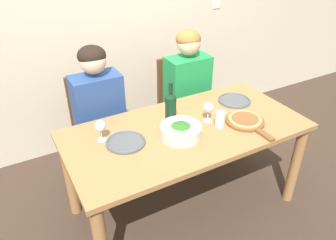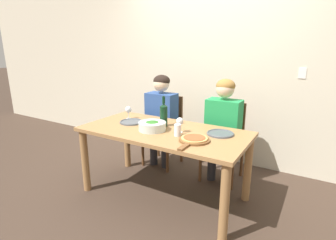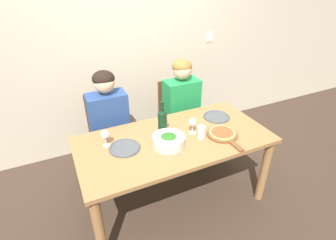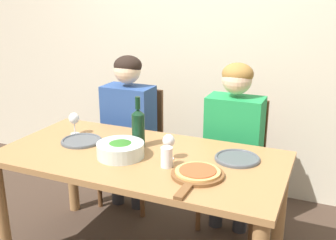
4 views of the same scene
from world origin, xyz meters
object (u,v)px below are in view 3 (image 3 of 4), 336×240
(pizza_on_board, at_px, (223,134))
(wine_glass_right, at_px, (193,123))
(wine_bottle, at_px, (162,121))
(dinner_plate_right, at_px, (216,116))
(person_man, at_px, (182,102))
(chair_left, at_px, (109,132))
(broccoli_bowl, at_px, (169,141))
(person_woman, at_px, (109,118))
(wine_glass_left, at_px, (105,135))
(chair_right, at_px, (177,116))
(dinner_plate_left, at_px, (125,148))
(water_tumbler, at_px, (201,132))

(pizza_on_board, bearing_deg, wine_glass_right, 146.06)
(wine_bottle, relative_size, dinner_plate_right, 1.23)
(person_man, height_order, wine_glass_right, person_man)
(wine_bottle, distance_m, wine_glass_right, 0.27)
(chair_left, xyz_separation_m, broccoli_bowl, (0.34, -0.80, 0.29))
(person_woman, relative_size, wine_bottle, 3.78)
(chair_left, relative_size, person_woman, 0.76)
(wine_glass_left, bearing_deg, pizza_on_board, -16.51)
(person_man, distance_m, pizza_on_board, 0.77)
(chair_right, height_order, person_man, person_man)
(wine_bottle, relative_size, dinner_plate_left, 1.23)
(wine_glass_left, distance_m, water_tumbler, 0.81)
(person_man, distance_m, wine_glass_left, 1.09)
(person_man, bearing_deg, dinner_plate_left, -145.34)
(chair_right, distance_m, person_man, 0.26)
(person_woman, distance_m, water_tumbler, 0.96)
(chair_left, height_order, water_tumbler, chair_left)
(dinner_plate_right, height_order, wine_glass_left, wine_glass_left)
(person_man, distance_m, dinner_plate_left, 1.02)
(dinner_plate_right, bearing_deg, wine_bottle, -175.89)
(broccoli_bowl, bearing_deg, chair_left, 112.69)
(person_woman, relative_size, dinner_plate_left, 4.65)
(pizza_on_board, height_order, wine_glass_left, wine_glass_left)
(person_man, xyz_separation_m, water_tumbler, (-0.19, -0.71, 0.07))
(dinner_plate_left, xyz_separation_m, water_tumbler, (0.65, -0.13, 0.05))
(person_woman, distance_m, dinner_plate_left, 0.58)
(person_man, bearing_deg, broccoli_bowl, -125.60)
(chair_left, height_order, pizza_on_board, chair_left)
(person_woman, height_order, dinner_plate_left, person_woman)
(wine_bottle, height_order, dinner_plate_left, wine_bottle)
(wine_bottle, relative_size, wine_glass_right, 2.11)
(dinner_plate_right, xyz_separation_m, water_tumbler, (-0.33, -0.25, 0.05))
(dinner_plate_left, bearing_deg, person_man, 34.66)
(broccoli_bowl, relative_size, pizza_on_board, 0.66)
(pizza_on_board, xyz_separation_m, wine_glass_left, (-0.97, 0.29, 0.09))
(broccoli_bowl, bearing_deg, chair_right, 58.40)
(chair_left, xyz_separation_m, wine_glass_left, (-0.14, -0.59, 0.35))
(wine_bottle, relative_size, water_tumbler, 2.82)
(chair_right, distance_m, dinner_plate_left, 1.12)
(dinner_plate_right, bearing_deg, dinner_plate_left, -173.26)
(chair_right, bearing_deg, pizza_on_board, -89.91)
(chair_left, distance_m, person_man, 0.87)
(wine_glass_right, bearing_deg, dinner_plate_left, 177.12)
(broccoli_bowl, distance_m, pizza_on_board, 0.50)
(chair_right, bearing_deg, wine_bottle, -126.97)
(person_woman, bearing_deg, wine_glass_right, -45.37)
(broccoli_bowl, height_order, pizza_on_board, broccoli_bowl)
(broccoli_bowl, bearing_deg, pizza_on_board, -8.69)
(wine_bottle, relative_size, wine_glass_left, 2.11)
(chair_right, xyz_separation_m, dinner_plate_left, (-0.84, -0.70, 0.26))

